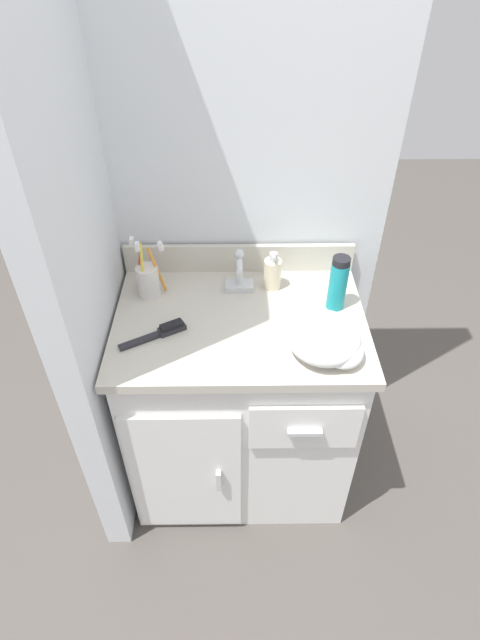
{
  "coord_description": "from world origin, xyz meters",
  "views": [
    {
      "loc": [
        -0.01,
        -1.13,
        1.75
      ],
      "look_at": [
        0.0,
        -0.03,
        0.8
      ],
      "focal_mm": 28.0,
      "sensor_mm": 36.0,
      "label": 1
    }
  ],
  "objects_px": {
    "toothbrush_cup": "(148,279)",
    "hairbrush": "(162,332)",
    "hand_towel": "(328,340)",
    "shaving_cream_can": "(338,283)",
    "soap_dispenser": "(273,273)"
  },
  "relations": [
    {
      "from": "toothbrush_cup",
      "to": "hairbrush",
      "type": "height_order",
      "value": "toothbrush_cup"
    },
    {
      "from": "soap_dispenser",
      "to": "shaving_cream_can",
      "type": "height_order",
      "value": "shaving_cream_can"
    },
    {
      "from": "toothbrush_cup",
      "to": "hand_towel",
      "type": "height_order",
      "value": "toothbrush_cup"
    },
    {
      "from": "toothbrush_cup",
      "to": "soap_dispenser",
      "type": "bearing_deg",
      "value": 4.68
    },
    {
      "from": "soap_dispenser",
      "to": "hairbrush",
      "type": "bearing_deg",
      "value": -145.9
    },
    {
      "from": "toothbrush_cup",
      "to": "shaving_cream_can",
      "type": "height_order",
      "value": "toothbrush_cup"
    },
    {
      "from": "shaving_cream_can",
      "to": "hand_towel",
      "type": "relative_size",
      "value": 0.82
    },
    {
      "from": "soap_dispenser",
      "to": "hairbrush",
      "type": "height_order",
      "value": "soap_dispenser"
    },
    {
      "from": "hand_towel",
      "to": "hairbrush",
      "type": "bearing_deg",
      "value": 171.11
    },
    {
      "from": "hand_towel",
      "to": "shaving_cream_can",
      "type": "bearing_deg",
      "value": 74.69
    },
    {
      "from": "toothbrush_cup",
      "to": "hairbrush",
      "type": "relative_size",
      "value": 1.1
    },
    {
      "from": "toothbrush_cup",
      "to": "hand_towel",
      "type": "bearing_deg",
      "value": -26.79
    },
    {
      "from": "soap_dispenser",
      "to": "shaving_cream_can",
      "type": "distance_m",
      "value": 0.22
    },
    {
      "from": "shaving_cream_can",
      "to": "soap_dispenser",
      "type": "bearing_deg",
      "value": 151.77
    },
    {
      "from": "toothbrush_cup",
      "to": "shaving_cream_can",
      "type": "xyz_separation_m",
      "value": [
        0.58,
        -0.07,
        0.03
      ]
    }
  ]
}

